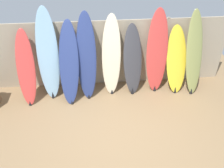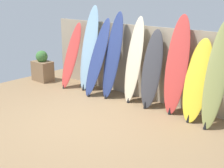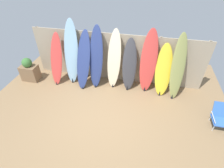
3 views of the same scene
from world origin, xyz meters
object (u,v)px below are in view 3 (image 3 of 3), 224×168
surfboard_red_0 (56,59)px  surfboard_navy_2 (83,61)px  surfboard_skyblue_1 (71,53)px  surfboard_olive_8 (178,68)px  beach_chair (222,116)px  surfboard_cream_4 (114,60)px  surfboard_charcoal_5 (129,65)px  surfboard_yellow_7 (163,71)px  surfboard_navy_3 (96,58)px  surfboard_red_6 (148,62)px  planter_box (30,71)px

surfboard_red_0 → surfboard_navy_2: surfboard_navy_2 is taller
surfboard_skyblue_1 → surfboard_olive_8: bearing=-1.3°
beach_chair → surfboard_cream_4: bearing=171.0°
surfboard_red_0 → surfboard_charcoal_5: size_ratio=0.99×
surfboard_charcoal_5 → surfboard_yellow_7: size_ratio=1.06×
surfboard_cream_4 → surfboard_olive_8: size_ratio=0.98×
surfboard_navy_2 → surfboard_cream_4: (1.03, 0.18, 0.04)m
surfboard_navy_3 → surfboard_red_0: bearing=-176.8°
surfboard_navy_2 → surfboard_olive_8: 3.09m
surfboard_charcoal_5 → surfboard_olive_8: 1.54m
surfboard_cream_4 → surfboard_olive_8: surfboard_olive_8 is taller
surfboard_navy_3 → surfboard_yellow_7: (2.26, 0.04, -0.23)m
surfboard_red_6 → surfboard_skyblue_1: bearing=-180.0°
surfboard_yellow_7 → planter_box: 4.82m
surfboard_red_0 → surfboard_yellow_7: bearing=1.9°
surfboard_skyblue_1 → planter_box: 1.80m
surfboard_navy_2 → beach_chair: 4.49m
surfboard_navy_3 → beach_chair: 4.12m
surfboard_skyblue_1 → surfboard_yellow_7: 3.19m
surfboard_red_0 → planter_box: 1.20m
surfboard_red_0 → surfboard_cream_4: bearing=4.4°
beach_chair → surfboard_yellow_7: bearing=155.4°
surfboard_navy_3 → surfboard_cream_4: (0.60, 0.08, -0.05)m
surfboard_skyblue_1 → surfboard_navy_2: 0.55m
surfboard_navy_3 → surfboard_olive_8: bearing=0.1°
surfboard_navy_3 → planter_box: 2.63m
surfboard_navy_2 → surfboard_skyblue_1: bearing=159.5°
surfboard_red_0 → planter_box: bearing=-168.3°
surfboard_charcoal_5 → surfboard_yellow_7: 1.13m
surfboard_skyblue_1 → surfboard_red_6: bearing=0.0°
surfboard_charcoal_5 → surfboard_olive_8: size_ratio=0.86×
surfboard_red_0 → surfboard_skyblue_1: surfboard_skyblue_1 is taller
surfboard_red_0 → surfboard_skyblue_1: size_ratio=0.79×
surfboard_navy_2 → surfboard_olive_8: bearing=1.9°
surfboard_navy_2 → beach_chair: surfboard_navy_2 is taller
planter_box → surfboard_red_6: bearing=5.2°
surfboard_charcoal_5 → surfboard_red_6: size_ratio=0.83×
surfboard_navy_2 → surfboard_navy_3: surfboard_navy_3 is taller
surfboard_charcoal_5 → surfboard_olive_8: surfboard_olive_8 is taller
surfboard_red_0 → planter_box: size_ratio=1.94×
surfboard_navy_3 → planter_box: (-2.53, -0.30, -0.66)m
surfboard_red_0 → surfboard_navy_2: 1.03m
surfboard_cream_4 → beach_chair: (3.29, -1.21, -0.68)m
surfboard_navy_3 → beach_chair: surfboard_navy_3 is taller
surfboard_navy_2 → planter_box: (-2.10, -0.20, -0.57)m
surfboard_cream_4 → planter_box: size_ratio=2.24×
surfboard_skyblue_1 → beach_chair: size_ratio=3.52×
planter_box → surfboard_skyblue_1: bearing=13.5°
surfboard_navy_2 → beach_chair: size_ratio=3.06×
surfboard_skyblue_1 → surfboard_charcoal_5: (2.06, -0.03, -0.23)m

